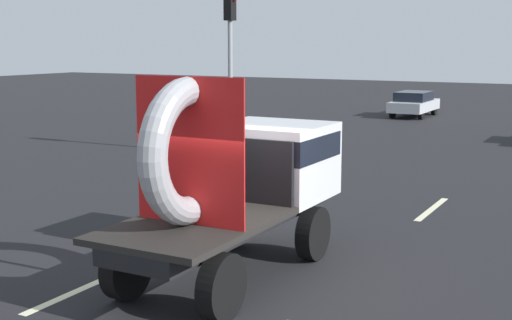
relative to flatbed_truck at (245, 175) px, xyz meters
The scene contains 7 objects.
ground_plane 1.79m from the flatbed_truck, 71.66° to the right, with size 120.00×120.00×0.00m, color black.
flatbed_truck is the anchor object (origin of this frame).
traffic_light 12.56m from the flatbed_truck, 121.84° to the left, with size 0.42×0.36×5.52m.
lane_dash_left_near 3.23m from the flatbed_truck, 129.11° to the right, with size 2.58×0.16×0.01m, color beige.
lane_dash_left_far 5.60m from the flatbed_truck, 109.13° to the left, with size 2.15×0.16×0.01m, color beige.
lane_dash_right_far 6.32m from the flatbed_truck, 73.29° to the left, with size 2.56×0.16×0.01m, color beige.
oncoming_car 26.57m from the flatbed_truck, 99.80° to the left, with size 1.74×4.05×1.32m.
Camera 1 is at (5.52, -9.46, 3.88)m, focal length 48.73 mm.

